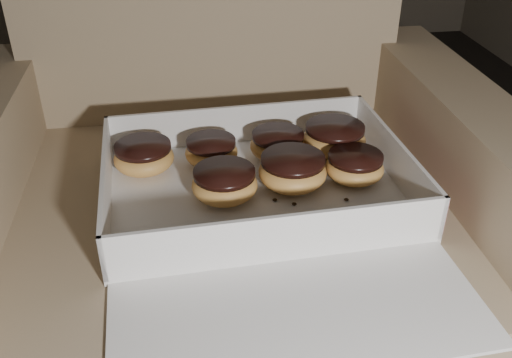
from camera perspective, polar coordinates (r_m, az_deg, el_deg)
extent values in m
cube|color=#877456|center=(1.00, -2.42, -10.46)|extent=(0.68, 0.68, 0.40)
cube|color=#877456|center=(1.01, -24.21, -8.78)|extent=(0.11, 0.68, 0.53)
cube|color=#877456|center=(1.05, 18.05, -5.36)|extent=(0.11, 0.68, 0.53)
cube|color=white|center=(0.86, 0.00, -1.35)|extent=(0.46, 0.35, 0.01)
cube|color=white|center=(0.98, -1.83, 5.54)|extent=(0.44, 0.03, 0.07)
cube|color=white|center=(0.71, 2.53, -5.87)|extent=(0.44, 0.03, 0.07)
cube|color=white|center=(0.83, -14.76, -0.76)|extent=(0.02, 0.33, 0.07)
cube|color=white|center=(0.90, 13.61, 2.10)|extent=(0.02, 0.33, 0.07)
cube|color=#D05463|center=(0.91, 13.87, 2.13)|extent=(0.02, 0.32, 0.06)
cube|color=white|center=(0.67, 4.36, -13.33)|extent=(0.44, 0.21, 0.01)
ellipsoid|color=#EC9F52|center=(0.92, -4.48, 2.67)|extent=(0.09, 0.09, 0.04)
cylinder|color=black|center=(0.91, -4.53, 3.65)|extent=(0.08, 0.08, 0.01)
ellipsoid|color=#EC9F52|center=(0.92, -11.14, 2.07)|extent=(0.09, 0.09, 0.05)
cylinder|color=black|center=(0.91, -11.27, 3.16)|extent=(0.09, 0.09, 0.01)
ellipsoid|color=#EC9F52|center=(0.83, -3.16, -0.59)|extent=(0.10, 0.10, 0.05)
cylinder|color=black|center=(0.82, -3.20, 0.60)|extent=(0.09, 0.09, 0.01)
ellipsoid|color=#EC9F52|center=(0.94, 2.18, 3.34)|extent=(0.09, 0.09, 0.04)
cylinder|color=black|center=(0.93, 2.21, 4.38)|extent=(0.08, 0.08, 0.01)
ellipsoid|color=#EC9F52|center=(0.86, 3.67, 0.68)|extent=(0.10, 0.10, 0.05)
cylinder|color=black|center=(0.85, 3.72, 1.93)|extent=(0.10, 0.10, 0.01)
ellipsoid|color=#EC9F52|center=(0.89, 9.83, 1.11)|extent=(0.09, 0.09, 0.04)
cylinder|color=black|center=(0.88, 9.94, 2.17)|extent=(0.08, 0.08, 0.01)
ellipsoid|color=#EC9F52|center=(0.96, 7.83, 3.88)|extent=(0.10, 0.10, 0.05)
cylinder|color=black|center=(0.95, 7.93, 5.06)|extent=(0.10, 0.10, 0.01)
ellipsoid|color=black|center=(0.85, 9.03, -2.03)|extent=(0.01, 0.01, 0.00)
ellipsoid|color=black|center=(0.83, 3.84, -2.50)|extent=(0.01, 0.01, 0.00)
ellipsoid|color=black|center=(0.73, -3.19, -7.71)|extent=(0.01, 0.01, 0.00)
ellipsoid|color=black|center=(0.83, 1.90, -2.09)|extent=(0.01, 0.01, 0.00)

